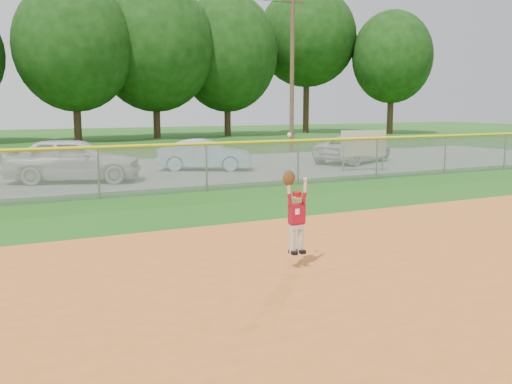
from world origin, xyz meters
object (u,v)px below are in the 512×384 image
at_px(car_white_a, 74,160).
at_px(ballplayer, 296,212).
at_px(car_blue, 205,155).
at_px(car_white_b, 354,149).
at_px(sponsor_sign, 363,144).

distance_m(car_white_a, ballplayer, 12.72).
distance_m(car_blue, car_white_b, 7.38).
relative_size(car_white_a, car_white_b, 1.02).
distance_m(sponsor_sign, ballplayer, 14.42).
xyz_separation_m(car_white_a, car_white_b, (12.81, 1.19, -0.15)).
xyz_separation_m(sponsor_sign, ballplayer, (-9.53, -10.82, -0.13)).
relative_size(car_blue, sponsor_sign, 2.10).
xyz_separation_m(car_white_a, ballplayer, (1.54, -12.62, 0.16)).
bearing_deg(car_blue, ballplayer, -167.96).
xyz_separation_m(car_white_b, sponsor_sign, (-1.74, -2.99, 0.45)).
distance_m(car_white_b, ballplayer, 17.83).
relative_size(car_white_b, ballplayer, 2.26).
xyz_separation_m(car_white_b, ballplayer, (-11.27, -13.81, 0.32)).
relative_size(car_white_a, car_blue, 1.20).
xyz_separation_m(car_blue, car_white_b, (7.38, -0.19, -0.00)).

